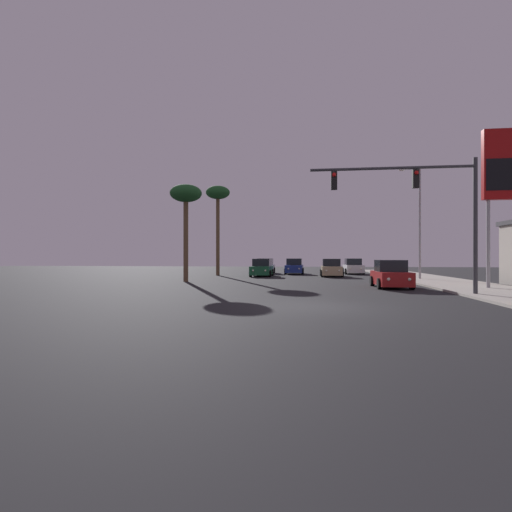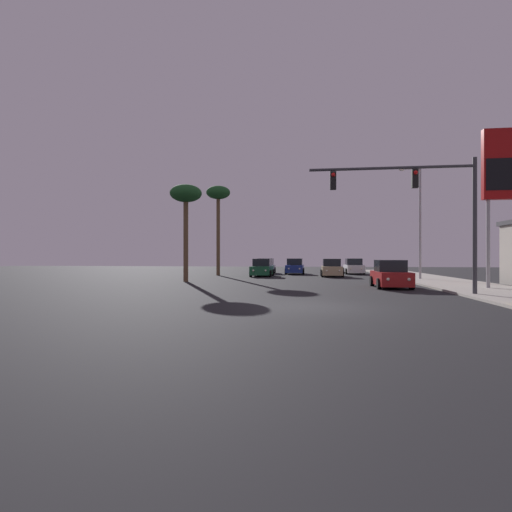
% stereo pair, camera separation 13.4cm
% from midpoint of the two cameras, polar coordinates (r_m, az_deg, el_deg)
% --- Properties ---
extents(ground_plane, '(120.00, 120.00, 0.00)m').
position_cam_midpoint_polar(ground_plane, '(15.24, 8.38, -7.19)').
color(ground_plane, black).
extents(sidewalk_right, '(5.00, 60.00, 0.12)m').
position_cam_midpoint_polar(sidewalk_right, '(27.04, 28.51, -3.95)').
color(sidewalk_right, '#9E998E').
rests_on(sidewalk_right, ground).
extents(car_silver, '(2.04, 4.33, 1.68)m').
position_cam_midpoint_polar(car_silver, '(44.73, 1.22, -1.53)').
color(car_silver, '#B7B7BC').
rests_on(car_silver, ground).
extents(car_blue, '(2.04, 4.33, 1.68)m').
position_cam_midpoint_polar(car_blue, '(43.51, 5.41, -1.57)').
color(car_blue, navy).
rests_on(car_blue, ground).
extents(car_green, '(2.04, 4.33, 1.68)m').
position_cam_midpoint_polar(car_green, '(38.16, 0.74, -1.78)').
color(car_green, '#195933').
rests_on(car_green, ground).
extents(car_red, '(2.04, 4.31, 1.68)m').
position_cam_midpoint_polar(car_red, '(25.56, 18.56, -2.60)').
color(car_red, maroon).
rests_on(car_red, ground).
extents(car_tan, '(2.04, 4.32, 1.68)m').
position_cam_midpoint_polar(car_tan, '(38.43, 10.60, -1.76)').
color(car_tan, tan).
rests_on(car_tan, ground).
extents(car_white, '(2.04, 4.33, 1.68)m').
position_cam_midpoint_polar(car_white, '(44.67, 13.63, -1.53)').
color(car_white, silver).
rests_on(car_white, ground).
extents(traffic_light_mast, '(7.91, 0.36, 6.50)m').
position_cam_midpoint_polar(traffic_light_mast, '(21.14, 22.86, 7.73)').
color(traffic_light_mast, '#38383D').
rests_on(traffic_light_mast, sidewalk_right).
extents(street_lamp, '(1.74, 0.24, 9.00)m').
position_cam_midpoint_polar(street_lamp, '(34.77, 22.04, 5.25)').
color(street_lamp, '#99999E').
rests_on(street_lamp, sidewalk_right).
extents(gas_station_sign, '(2.00, 0.42, 9.00)m').
position_cam_midpoint_polar(gas_station_sign, '(26.93, 31.51, 10.05)').
color(gas_station_sign, '#99999E').
rests_on(gas_station_sign, sidewalk_right).
extents(palm_tree_mid, '(2.40, 2.40, 8.98)m').
position_cam_midpoint_polar(palm_tree_mid, '(40.54, -5.57, 8.30)').
color(palm_tree_mid, brown).
rests_on(palm_tree_mid, ground).
extents(palm_tree_near, '(2.40, 2.40, 7.32)m').
position_cam_midpoint_polar(palm_tree_near, '(30.82, -10.11, 8.19)').
color(palm_tree_near, brown).
rests_on(palm_tree_near, ground).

